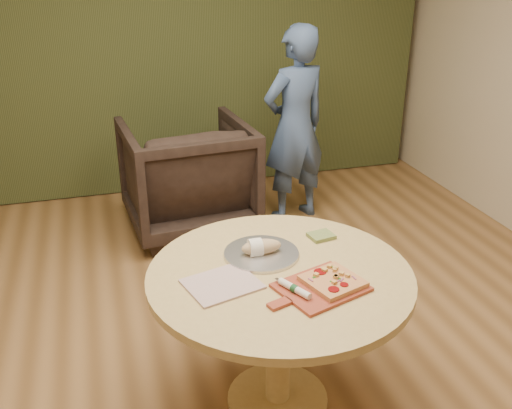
{
  "coord_description": "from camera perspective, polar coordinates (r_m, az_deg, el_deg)",
  "views": [
    {
      "loc": [
        -0.63,
        -2.22,
        2.07
      ],
      "look_at": [
        0.08,
        0.25,
        0.92
      ],
      "focal_mm": 40.0,
      "sensor_mm": 36.0,
      "label": 1
    }
  ],
  "objects": [
    {
      "name": "room_shell",
      "position": [
        2.4,
        -0.25,
        7.86
      ],
      "size": [
        5.04,
        6.04,
        2.84
      ],
      "color": "olive",
      "rests_on": "ground"
    },
    {
      "name": "bread_roll",
      "position": [
        2.69,
        0.36,
        -4.28
      ],
      "size": [
        0.19,
        0.09,
        0.09
      ],
      "color": "tan",
      "rests_on": "serving_tray"
    },
    {
      "name": "pedestal_table",
      "position": [
        2.66,
        2.36,
        -9.32
      ],
      "size": [
        1.2,
        1.2,
        0.75
      ],
      "rotation": [
        0.0,
        0.0,
        0.09
      ],
      "color": "tan",
      "rests_on": "ground"
    },
    {
      "name": "green_packet",
      "position": [
        2.88,
        6.54,
        -3.14
      ],
      "size": [
        0.13,
        0.12,
        0.02
      ],
      "primitive_type": "cube",
      "rotation": [
        0.0,
        0.0,
        0.16
      ],
      "color": "#52632C",
      "rests_on": "pedestal_table"
    },
    {
      "name": "pizza_paddle",
      "position": [
        2.46,
        6.34,
        -8.31
      ],
      "size": [
        0.47,
        0.38,
        0.01
      ],
      "rotation": [
        0.0,
        0.0,
        0.32
      ],
      "color": "#9C3D27",
      "rests_on": "pedestal_table"
    },
    {
      "name": "serving_tray",
      "position": [
        2.71,
        0.54,
        -4.93
      ],
      "size": [
        0.36,
        0.36,
        0.02
      ],
      "color": "silver",
      "rests_on": "pedestal_table"
    },
    {
      "name": "person_standing",
      "position": [
        4.58,
        3.9,
        7.82
      ],
      "size": [
        0.66,
        0.53,
        1.58
      ],
      "primitive_type": "imported",
      "rotation": [
        0.0,
        0.0,
        3.43
      ],
      "color": "#3D557F",
      "rests_on": "ground"
    },
    {
      "name": "flatbread_pizza",
      "position": [
        2.48,
        7.68,
        -7.56
      ],
      "size": [
        0.28,
        0.28,
        0.04
      ],
      "rotation": [
        0.0,
        0.0,
        0.32
      ],
      "color": "tan",
      "rests_on": "pizza_paddle"
    },
    {
      "name": "cutlery_roll",
      "position": [
        2.41,
        3.87,
        -8.39
      ],
      "size": [
        0.11,
        0.19,
        0.03
      ],
      "rotation": [
        0.0,
        0.0,
        0.47
      ],
      "color": "silver",
      "rests_on": "pizza_paddle"
    },
    {
      "name": "newspaper",
      "position": [
        2.48,
        -3.42,
        -7.94
      ],
      "size": [
        0.36,
        0.32,
        0.01
      ],
      "primitive_type": "cube",
      "rotation": [
        0.0,
        0.0,
        0.27
      ],
      "color": "silver",
      "rests_on": "pedestal_table"
    },
    {
      "name": "curtain",
      "position": [
        5.2,
        -9.47,
        16.38
      ],
      "size": [
        4.8,
        0.14,
        2.78
      ],
      "primitive_type": "cube",
      "color": "#2D3518",
      "rests_on": "ground"
    },
    {
      "name": "armchair",
      "position": [
        4.52,
        -6.89,
        3.39
      ],
      "size": [
        1.01,
        0.96,
        0.97
      ],
      "primitive_type": "imported",
      "rotation": [
        0.0,
        0.0,
        3.22
      ],
      "color": "black",
      "rests_on": "ground"
    }
  ]
}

